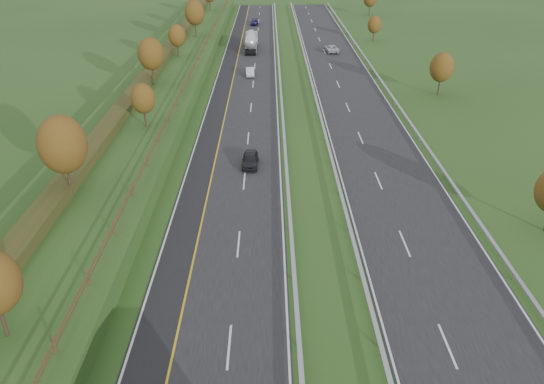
{
  "coord_description": "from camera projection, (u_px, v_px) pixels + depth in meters",
  "views": [
    {
      "loc": [
        3.84,
        -14.51,
        24.42
      ],
      "look_at": [
        4.1,
        28.3,
        2.2
      ],
      "focal_mm": 35.0,
      "sensor_mm": 36.0,
      "label": 1
    }
  ],
  "objects": [
    {
      "name": "trees_far",
      "position": [
        404.0,
        36.0,
        101.49
      ],
      "size": [
        8.45,
        118.6,
        7.12
      ],
      "color": "#2D2116",
      "rests_on": "ground"
    },
    {
      "name": "car_small_far",
      "position": [
        255.0,
        22.0,
        134.97
      ],
      "size": [
        2.03,
        4.55,
        1.3
      ],
      "primitive_type": "imported",
      "rotation": [
        0.0,
        0.0,
        -0.05
      ],
      "color": "#161746",
      "rests_on": "near_carriageway"
    },
    {
      "name": "car_dark_near",
      "position": [
        250.0,
        159.0,
        58.25
      ],
      "size": [
        1.85,
        4.33,
        1.46
      ],
      "primitive_type": "imported",
      "rotation": [
        0.0,
        0.0,
        -0.03
      ],
      "color": "black",
      "rests_on": "near_carriageway"
    },
    {
      "name": "fence_left",
      "position": [
        183.0,
        88.0,
        75.69
      ],
      "size": [
        0.12,
        189.06,
        1.2
      ],
      "color": "#422B19",
      "rests_on": "embankment_left"
    },
    {
      "name": "outer_barrier_far",
      "position": [
        395.0,
        101.0,
        77.2
      ],
      "size": [
        0.32,
        200.0,
        0.71
      ],
      "color": "#94979C",
      "rests_on": "ground"
    },
    {
      "name": "hedge_left",
      "position": [
        138.0,
        89.0,
        76.1
      ],
      "size": [
        2.2,
        180.0,
        1.1
      ],
      "primitive_type": "cube",
      "color": "#2E3515",
      "rests_on": "embankment_left"
    },
    {
      "name": "far_carriageway",
      "position": [
        355.0,
        105.0,
        77.44
      ],
      "size": [
        10.5,
        200.0,
        0.04
      ],
      "primitive_type": "cube",
      "color": "black",
      "rests_on": "ground"
    },
    {
      "name": "car_silver_mid",
      "position": [
        250.0,
        72.0,
        91.6
      ],
      "size": [
        1.61,
        4.1,
        1.33
      ],
      "primitive_type": "imported",
      "rotation": [
        0.0,
        0.0,
        0.05
      ],
      "color": "silver",
      "rests_on": "near_carriageway"
    },
    {
      "name": "median_barrier_near",
      "position": [
        282.0,
        101.0,
        77.11
      ],
      "size": [
        0.32,
        200.0,
        0.71
      ],
      "color": "#94979C",
      "rests_on": "ground"
    },
    {
      "name": "hard_shoulder",
      "position": [
        217.0,
        105.0,
        77.33
      ],
      "size": [
        3.0,
        200.0,
        0.04
      ],
      "primitive_type": "cube",
      "color": "black",
      "rests_on": "ground"
    },
    {
      "name": "trees_left",
      "position": [
        147.0,
        68.0,
        71.37
      ],
      "size": [
        6.64,
        164.3,
        7.66
      ],
      "color": "#2D2116",
      "rests_on": "embankment_left"
    },
    {
      "name": "lane_markings",
      "position": [
        286.0,
        105.0,
        77.27
      ],
      "size": [
        26.75,
        200.0,
        0.01
      ],
      "color": "silver",
      "rests_on": "near_carriageway"
    },
    {
      "name": "road_tanker",
      "position": [
        251.0,
        41.0,
        109.07
      ],
      "size": [
        2.4,
        11.22,
        3.46
      ],
      "color": "silver",
      "rests_on": "near_carriageway"
    },
    {
      "name": "near_carriageway",
      "position": [
        243.0,
        105.0,
        77.35
      ],
      "size": [
        10.5,
        200.0,
        0.04
      ],
      "primitive_type": "cube",
      "color": "black",
      "rests_on": "ground"
    },
    {
      "name": "embankment_left",
      "position": [
        153.0,
        99.0,
        76.83
      ],
      "size": [
        12.0,
        200.0,
        2.0
      ],
      "primitive_type": "cube",
      "color": "#264719",
      "rests_on": "ground"
    },
    {
      "name": "ground",
      "position": [
        299.0,
        117.0,
        72.97
      ],
      "size": [
        400.0,
        400.0,
        0.0
      ],
      "primitive_type": "plane",
      "color": "#264719",
      "rests_on": "ground"
    },
    {
      "name": "car_oncoming",
      "position": [
        332.0,
        48.0,
        107.68
      ],
      "size": [
        2.81,
        5.29,
        1.42
      ],
      "primitive_type": "imported",
      "rotation": [
        0.0,
        0.0,
        3.24
      ],
      "color": "silver",
      "rests_on": "far_carriageway"
    },
    {
      "name": "median_barrier_far",
      "position": [
        317.0,
        101.0,
        77.14
      ],
      "size": [
        0.32,
        200.0,
        0.71
      ],
      "color": "#94979C",
      "rests_on": "ground"
    }
  ]
}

